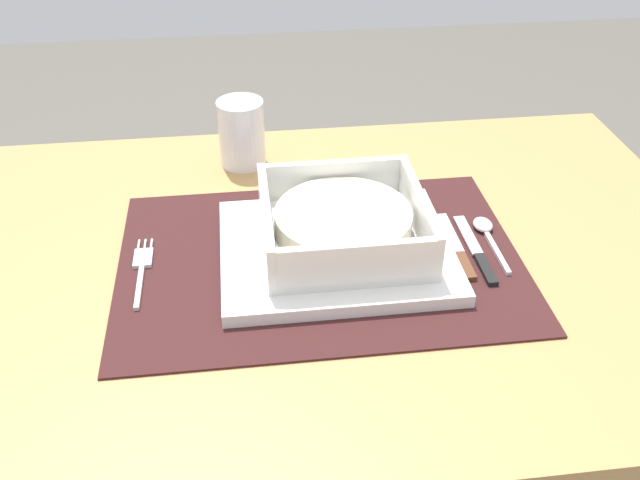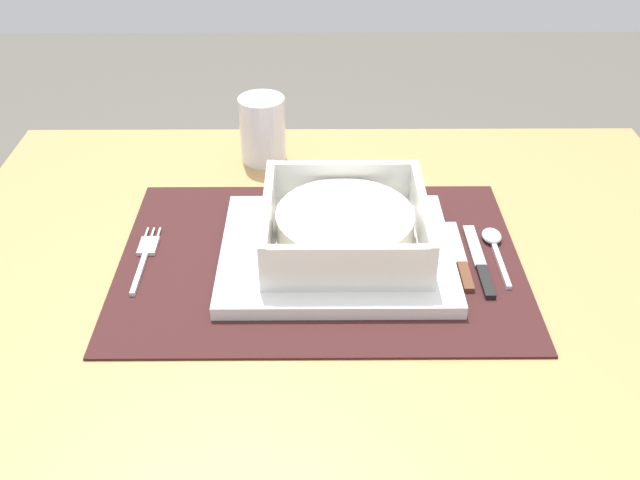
{
  "view_description": "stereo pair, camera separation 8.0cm",
  "coord_description": "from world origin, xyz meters",
  "px_view_note": "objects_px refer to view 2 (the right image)",
  "views": [
    {
      "loc": [
        -0.1,
        -0.68,
        1.25
      ],
      "look_at": [
        -0.02,
        -0.01,
        0.78
      ],
      "focal_mm": 39.45,
      "sensor_mm": 36.0,
      "label": 1
    },
    {
      "loc": [
        -0.02,
        -0.69,
        1.25
      ],
      "look_at": [
        -0.02,
        -0.01,
        0.78
      ],
      "focal_mm": 39.45,
      "sensor_mm": 36.0,
      "label": 2
    }
  ],
  "objects_px": {
    "porridge_bowl": "(345,227)",
    "spoon": "(494,242)",
    "drinking_glass": "(263,133)",
    "fork": "(146,254)",
    "dining_table": "(335,324)",
    "bread_knife": "(461,259)",
    "butter_knife": "(480,264)"
  },
  "relations": [
    {
      "from": "fork",
      "to": "spoon",
      "type": "relative_size",
      "value": 1.15
    },
    {
      "from": "spoon",
      "to": "drinking_glass",
      "type": "bearing_deg",
      "value": 142.85
    },
    {
      "from": "spoon",
      "to": "porridge_bowl",
      "type": "bearing_deg",
      "value": -174.89
    },
    {
      "from": "porridge_bowl",
      "to": "spoon",
      "type": "bearing_deg",
      "value": 4.66
    },
    {
      "from": "butter_knife",
      "to": "bread_knife",
      "type": "distance_m",
      "value": 0.02
    },
    {
      "from": "dining_table",
      "to": "butter_knife",
      "type": "height_order",
      "value": "butter_knife"
    },
    {
      "from": "dining_table",
      "to": "drinking_glass",
      "type": "height_order",
      "value": "drinking_glass"
    },
    {
      "from": "porridge_bowl",
      "to": "bread_knife",
      "type": "xyz_separation_m",
      "value": [
        0.14,
        -0.02,
        -0.04
      ]
    },
    {
      "from": "fork",
      "to": "butter_knife",
      "type": "height_order",
      "value": "butter_knife"
    },
    {
      "from": "bread_knife",
      "to": "drinking_glass",
      "type": "xyz_separation_m",
      "value": [
        -0.25,
        0.26,
        0.04
      ]
    },
    {
      "from": "dining_table",
      "to": "bread_knife",
      "type": "relative_size",
      "value": 7.12
    },
    {
      "from": "drinking_glass",
      "to": "fork",
      "type": "bearing_deg",
      "value": -117.43
    },
    {
      "from": "porridge_bowl",
      "to": "spoon",
      "type": "height_order",
      "value": "porridge_bowl"
    },
    {
      "from": "fork",
      "to": "butter_knife",
      "type": "relative_size",
      "value": 0.94
    },
    {
      "from": "butter_knife",
      "to": "drinking_glass",
      "type": "relative_size",
      "value": 1.44
    },
    {
      "from": "butter_knife",
      "to": "drinking_glass",
      "type": "height_order",
      "value": "drinking_glass"
    },
    {
      "from": "porridge_bowl",
      "to": "butter_knife",
      "type": "relative_size",
      "value": 1.36
    },
    {
      "from": "spoon",
      "to": "bread_knife",
      "type": "distance_m",
      "value": 0.06
    },
    {
      "from": "dining_table",
      "to": "butter_knife",
      "type": "xyz_separation_m",
      "value": [
        0.17,
        -0.03,
        0.12
      ]
    },
    {
      "from": "porridge_bowl",
      "to": "butter_knife",
      "type": "distance_m",
      "value": 0.17
    },
    {
      "from": "fork",
      "to": "drinking_glass",
      "type": "distance_m",
      "value": 0.28
    },
    {
      "from": "butter_knife",
      "to": "spoon",
      "type": "bearing_deg",
      "value": 55.94
    },
    {
      "from": "dining_table",
      "to": "fork",
      "type": "bearing_deg",
      "value": -178.55
    },
    {
      "from": "spoon",
      "to": "drinking_glass",
      "type": "distance_m",
      "value": 0.37
    },
    {
      "from": "butter_knife",
      "to": "bread_knife",
      "type": "height_order",
      "value": "same"
    },
    {
      "from": "spoon",
      "to": "bread_knife",
      "type": "relative_size",
      "value": 0.84
    },
    {
      "from": "dining_table",
      "to": "drinking_glass",
      "type": "relative_size",
      "value": 10.0
    },
    {
      "from": "fork",
      "to": "bread_knife",
      "type": "xyz_separation_m",
      "value": [
        0.38,
        -0.01,
        0.0
      ]
    },
    {
      "from": "porridge_bowl",
      "to": "drinking_glass",
      "type": "bearing_deg",
      "value": 114.67
    },
    {
      "from": "spoon",
      "to": "butter_knife",
      "type": "xyz_separation_m",
      "value": [
        -0.02,
        -0.04,
        -0.0
      ]
    },
    {
      "from": "bread_knife",
      "to": "porridge_bowl",
      "type": "bearing_deg",
      "value": 175.17
    },
    {
      "from": "porridge_bowl",
      "to": "spoon",
      "type": "xyz_separation_m",
      "value": [
        0.18,
        0.02,
        -0.03
      ]
    }
  ]
}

